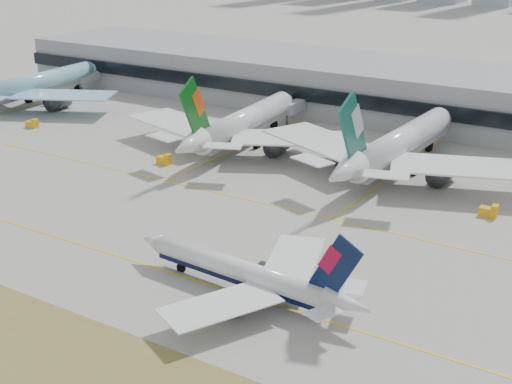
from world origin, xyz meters
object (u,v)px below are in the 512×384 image
Objects in this scene: widebody_korean at (33,85)px; widebody_eva at (241,124)px; taxiing_airliner at (247,274)px; terminal at (416,92)px; widebody_cathay at (398,146)px.

widebody_korean is 1.02× the size of widebody_eva.
terminal is at bearing -78.07° from taxiing_airliner.
widebody_eva is 0.95× the size of widebody_cathay.
widebody_eva is (82.02, -3.85, -0.13)m from widebody_korean.
widebody_korean is at bearing -25.05° from taxiing_airliner.
taxiing_airliner is 67.74m from widebody_cathay.
taxiing_airliner is at bearing -81.85° from terminal.
taxiing_airliner is at bearing -122.68° from widebody_korean.
widebody_cathay is (123.69, -1.71, 0.19)m from widebody_korean.
terminal is at bearing -32.13° from widebody_eva.
terminal is (-14.80, 51.71, 1.04)m from widebody_cathay.
taxiing_airliner is 0.64× the size of widebody_cathay.
widebody_cathay is (41.67, 2.15, 0.33)m from widebody_eva.
widebody_korean reaches higher than terminal.
widebody_eva is 60.20m from terminal.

